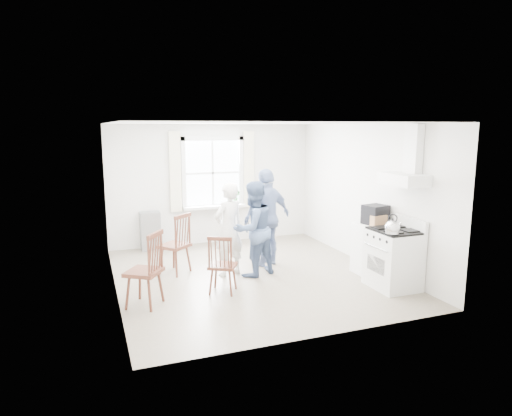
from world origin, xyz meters
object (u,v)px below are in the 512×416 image
Objects in this scene: person_mid at (253,229)px; person_right at (267,217)px; gas_stove at (393,258)px; low_cabinet at (371,249)px; windsor_chair_a at (180,237)px; windsor_chair_c at (151,261)px; stereo_stack at (375,215)px; person_left at (229,229)px; windsor_chair_b at (221,259)px.

person_mid is 0.67m from person_right.
gas_stove is 0.70m from low_cabinet.
windsor_chair_c reaches higher than windsor_chair_a.
stereo_stack is 0.26× the size of person_left.
stereo_stack reaches higher than windsor_chair_c.
gas_stove is 1.20× the size of windsor_chair_b.
person_right reaches higher than windsor_chair_c.
gas_stove reaches higher than windsor_chair_c.
person_right is at bearing 44.10° from windsor_chair_b.
stereo_stack is 0.39× the size of windsor_chair_c.
gas_stove is at bearing -13.86° from windsor_chair_b.
person_left is (1.45, 0.98, 0.14)m from windsor_chair_c.
person_left is (0.40, 0.88, 0.24)m from windsor_chair_b.
person_right reaches higher than windsor_chair_a.
windsor_chair_c is (-3.80, -0.10, -0.39)m from stereo_stack.
windsor_chair_c reaches higher than windsor_chair_b.
gas_stove is 0.88m from stereo_stack.
windsor_chair_a is 1.28m from windsor_chair_b.
person_mid is (-1.88, 1.36, 0.34)m from gas_stove.
windsor_chair_c is 0.68× the size of person_left.
low_cabinet is at bearing 140.56° from person_mid.
person_right reaches higher than person_left.
person_left is (-2.34, 0.88, -0.26)m from stereo_stack.
low_cabinet is at bearing 0.94° from windsor_chair_b.
person_mid is (1.17, -0.51, 0.16)m from windsor_chair_a.
person_right reaches higher than low_cabinet.
gas_stove is 2.75m from person_left.
person_right is at bearing 178.29° from person_left.
stereo_stack is (0.09, 0.66, 0.58)m from gas_stove.
person_mid is at bearing 26.85° from person_right.
windsor_chair_a is at bearing 148.40° from gas_stove.
stereo_stack is at bearing 1.46° from windsor_chair_c.
low_cabinet is 0.62m from stereo_stack.
person_right is at bearing 142.33° from low_cabinet.
person_right is (-1.51, 1.20, -0.17)m from stereo_stack.
windsor_chair_c is at bearing -116.87° from windsor_chair_a.
gas_stove reaches higher than windsor_chair_b.
windsor_chair_c is at bearing -174.82° from windsor_chair_b.
stereo_stack is at bearing 82.43° from gas_stove.
windsor_chair_b reaches higher than low_cabinet.
stereo_stack is 3.39m from windsor_chair_a.
low_cabinet is at bearing 137.83° from person_left.
low_cabinet is 3.34m from windsor_chair_a.
windsor_chair_a is at bearing 158.75° from stereo_stack.
low_cabinet is 2.09m from person_mid.
person_right is (0.84, 0.32, 0.09)m from person_left.
windsor_chair_c reaches higher than low_cabinet.
person_mid is 0.91× the size of person_right.
windsor_chair_a is (-3.05, 1.87, 0.17)m from gas_stove.
person_right reaches higher than gas_stove.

